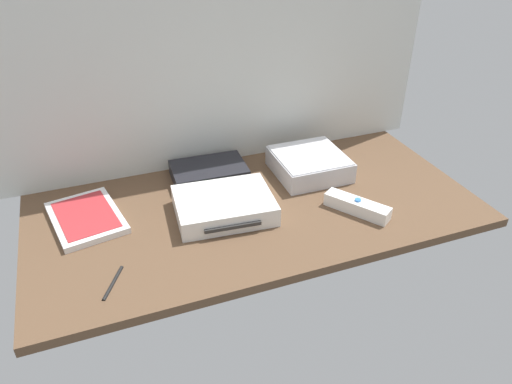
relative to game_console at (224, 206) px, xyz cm
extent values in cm
cube|color=brown|center=(7.51, 0.20, -3.20)|extent=(100.00, 48.00, 2.00)
cube|color=silver|center=(7.51, 24.80, 29.80)|extent=(110.00, 1.20, 64.00)
cube|color=white|center=(0.00, 0.03, 0.00)|extent=(22.31, 17.77, 4.40)
cube|color=#2D2D2D|center=(-0.71, -8.14, 0.00)|extent=(12.01, 1.64, 0.80)
cube|color=silver|center=(25.44, 9.85, 0.30)|extent=(17.20, 17.20, 5.00)
cube|color=silver|center=(25.44, 9.85, 2.95)|extent=(16.51, 16.51, 0.30)
cube|color=white|center=(-28.77, 8.41, -1.50)|extent=(16.82, 21.15, 1.40)
cube|color=#B72D33|center=(-28.77, 8.41, -0.72)|extent=(13.93, 18.09, 0.16)
cube|color=black|center=(1.24, 16.50, -0.50)|extent=(18.54, 12.82, 3.40)
cube|color=#19D833|center=(0.95, 10.31, -0.50)|extent=(8.01, 0.77, 0.60)
cube|color=white|center=(27.73, -9.62, -0.70)|extent=(11.18, 14.33, 3.00)
cylinder|color=#387FDB|center=(27.73, -9.62, 1.00)|extent=(1.40, 1.40, 0.40)
cylinder|color=black|center=(-25.91, -13.88, -1.85)|extent=(4.89, 8.25, 0.70)
camera|label=1|loc=(-25.31, -86.13, 60.03)|focal=34.53mm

